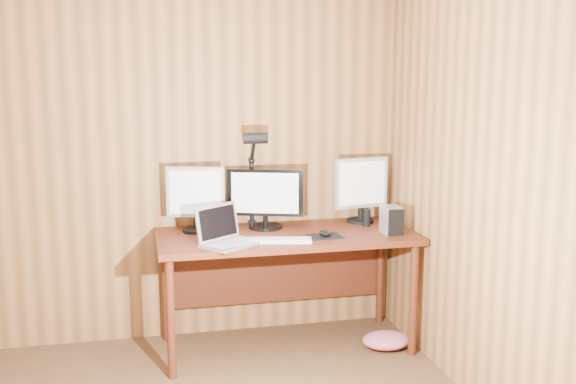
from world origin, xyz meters
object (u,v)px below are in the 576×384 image
object	(u,v)px
speaker	(367,218)
monitor_center	(265,198)
phone	(278,240)
hard_drive	(392,220)
desk	(284,249)
laptop	(225,235)
mouse	(325,233)
monitor_right	(361,188)
monitor_left	(196,197)
keyboard	(279,240)
desk_lamp	(254,165)

from	to	relation	value
speaker	monitor_center	bearing A→B (deg)	171.94
monitor_center	speaker	distance (m)	0.68
phone	hard_drive	bearing A→B (deg)	-9.07
monitor_center	speaker	xyz separation A→B (m)	(0.65, -0.09, -0.14)
hard_drive	speaker	size ratio (longest dim) A/B	1.51
desk	laptop	size ratio (longest dim) A/B	4.01
mouse	monitor_right	bearing A→B (deg)	41.14
laptop	monitor_left	bearing A→B (deg)	74.45
monitor_center	laptop	xyz separation A→B (m)	(-0.31, -0.35, -0.14)
hard_drive	speaker	world-z (taller)	hard_drive
monitor_right	speaker	xyz separation A→B (m)	(-0.00, -0.13, -0.18)
monitor_center	keyboard	distance (m)	0.41
desk	mouse	world-z (taller)	mouse
keyboard	mouse	bearing A→B (deg)	23.49
monitor_left	hard_drive	xyz separation A→B (m)	(1.18, -0.32, -0.14)
hard_drive	monitor_center	bearing A→B (deg)	156.55
laptop	keyboard	world-z (taller)	laptop
mouse	desk_lamp	distance (m)	0.65
monitor_right	desk_lamp	xyz separation A→B (m)	(-0.72, 0.03, 0.17)
keyboard	speaker	size ratio (longest dim) A/B	3.51
mouse	phone	world-z (taller)	mouse
monitor_right	hard_drive	size ratio (longest dim) A/B	2.54
monitor_left	monitor_right	distance (m)	1.10
keyboard	phone	bearing A→B (deg)	111.70
hard_drive	phone	world-z (taller)	hard_drive
laptop	desk_lamp	distance (m)	0.60
phone	desk_lamp	xyz separation A→B (m)	(-0.07, 0.40, 0.40)
keyboard	mouse	distance (m)	0.31
desk_lamp	hard_drive	bearing A→B (deg)	-23.55
hard_drive	desk_lamp	xyz separation A→B (m)	(-0.80, 0.38, 0.32)
keyboard	monitor_right	bearing A→B (deg)	43.58
monitor_center	mouse	distance (m)	0.47
laptop	desk	bearing A→B (deg)	-3.93
desk	monitor_left	distance (m)	0.65
speaker	desk_lamp	world-z (taller)	desk_lamp
monitor_right	laptop	bearing A→B (deg)	-168.50
monitor_left	phone	size ratio (longest dim) A/B	4.01
mouse	monitor_center	bearing A→B (deg)	132.33
phone	desk_lamp	world-z (taller)	desk_lamp
hard_drive	phone	distance (m)	0.73
mouse	hard_drive	distance (m)	0.43
monitor_center	monitor_left	bearing A→B (deg)	-161.40
keyboard	mouse	world-z (taller)	mouse
monitor_center	phone	bearing A→B (deg)	-70.01
laptop	mouse	size ratio (longest dim) A/B	3.63
monitor_right	mouse	xyz separation A→B (m)	(-0.34, -0.34, -0.21)
desk	monitor_center	size ratio (longest dim) A/B	3.39
monitor_right	keyboard	world-z (taller)	monitor_right
monitor_right	speaker	world-z (taller)	monitor_right
keyboard	mouse	size ratio (longest dim) A/B	3.61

